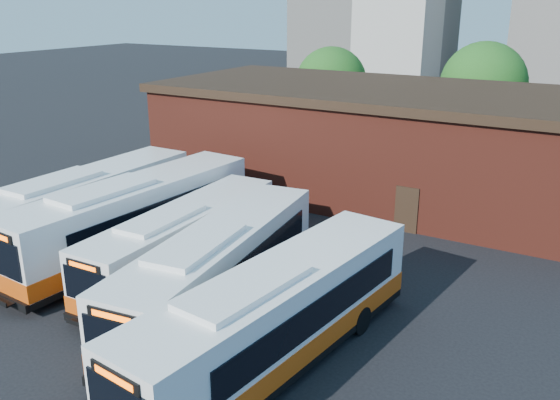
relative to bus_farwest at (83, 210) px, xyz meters
The scene contains 10 objects.
ground 11.46m from the bus_farwest, 25.82° to the right, with size 220.00×220.00×0.00m, color black.
bus_farwest is the anchor object (origin of this frame).
bus_west 3.33m from the bus_farwest, ahead, with size 3.78×13.62×3.67m.
bus_midwest 6.69m from the bus_farwest, ahead, with size 2.67×11.55×3.13m.
bus_mideast 10.06m from the bus_farwest, 13.33° to the right, with size 4.03×12.75×3.42m.
bus_east 14.13m from the bus_farwest, 17.65° to the right, with size 4.14×13.01×3.49m.
transit_worker 13.28m from the bus_farwest, 33.73° to the right, with size 0.72×0.47×1.98m, color #111732.
depot_building 18.27m from the bus_farwest, 55.86° to the left, with size 28.60×12.60×6.40m.
tree_west 27.23m from the bus_farwest, 89.56° to the left, with size 6.00×6.00×7.65m.
tree_mid 31.71m from the bus_farwest, 67.21° to the left, with size 6.56×6.56×8.36m.
Camera 1 is at (11.74, -13.60, 11.27)m, focal length 38.00 mm.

